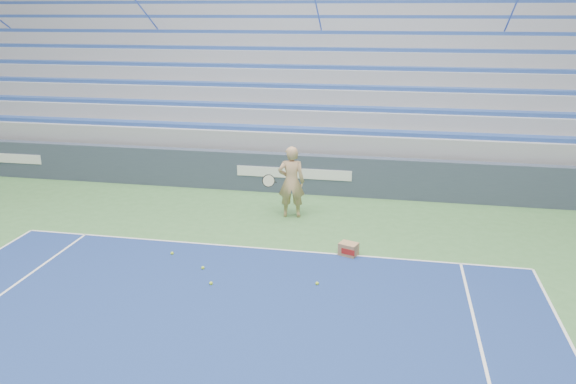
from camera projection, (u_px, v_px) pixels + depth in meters
name	position (u px, v px, depth m)	size (l,w,h in m)	color
sponsor_barrier	(295.00, 173.00, 15.57)	(30.00, 0.32, 1.10)	#353F51
bleachers	(322.00, 83.00, 20.36)	(31.00, 9.15, 7.30)	#96999F
tennis_player	(291.00, 182.00, 13.64)	(0.96, 0.87, 1.78)	tan
ball_box	(348.00, 249.00, 11.65)	(0.44, 0.39, 0.27)	#A3784E
tennis_ball_0	(317.00, 284.00, 10.41)	(0.07, 0.07, 0.07)	#B6E42E
tennis_ball_1	(172.00, 253.00, 11.70)	(0.07, 0.07, 0.07)	#B6E42E
tennis_ball_2	(211.00, 283.00, 10.41)	(0.07, 0.07, 0.07)	#B6E42E
tennis_ball_3	(203.00, 268.00, 11.04)	(0.07, 0.07, 0.07)	#B6E42E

